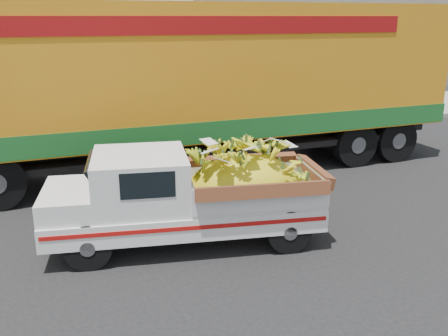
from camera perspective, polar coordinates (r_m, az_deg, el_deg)
name	(u,v)px	position (r m, az deg, el deg)	size (l,w,h in m)	color
ground	(190,237)	(8.38, -3.88, -7.90)	(100.00, 100.00, 0.00)	black
curb	(113,150)	(13.73, -12.59, 2.01)	(60.00, 0.25, 0.15)	gray
sidewalk	(98,134)	(15.74, -14.22, 3.76)	(60.00, 4.00, 0.14)	gray
building_right	(340,27)	(27.60, 13.14, 15.44)	(14.00, 6.00, 6.00)	gray
pickup_truck	(205,193)	(7.98, -2.23, -2.91)	(4.53, 2.55, 1.50)	black
semi_trailer	(206,80)	(11.51, -2.13, 9.97)	(12.04, 3.17, 3.80)	black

